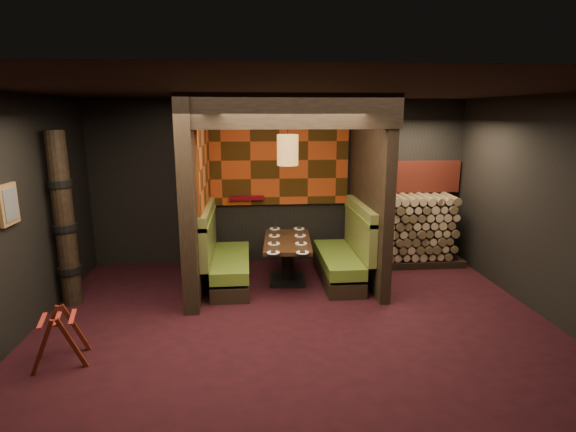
{
  "coord_description": "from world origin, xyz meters",
  "views": [
    {
      "loc": [
        -0.57,
        -5.02,
        2.6
      ],
      "look_at": [
        0.0,
        1.3,
        1.15
      ],
      "focal_mm": 28.0,
      "sensor_mm": 36.0,
      "label": 1
    }
  ],
  "objects_px": {
    "booth_bench_left": "(224,259)",
    "dining_table": "(287,254)",
    "firewood_stack": "(412,230)",
    "totem_column": "(64,221)",
    "pendant_lamp": "(288,150)",
    "luggage_rack": "(60,336)",
    "booth_bench_right": "(345,256)"
  },
  "relations": [
    {
      "from": "booth_bench_left",
      "to": "luggage_rack",
      "type": "distance_m",
      "value": 2.68
    },
    {
      "from": "totem_column",
      "to": "firewood_stack",
      "type": "relative_size",
      "value": 1.39
    },
    {
      "from": "luggage_rack",
      "to": "totem_column",
      "type": "bearing_deg",
      "value": 106.19
    },
    {
      "from": "booth_bench_left",
      "to": "dining_table",
      "type": "height_order",
      "value": "booth_bench_left"
    },
    {
      "from": "pendant_lamp",
      "to": "firewood_stack",
      "type": "xyz_separation_m",
      "value": [
        2.26,
        0.75,
        -1.47
      ]
    },
    {
      "from": "booth_bench_right",
      "to": "totem_column",
      "type": "bearing_deg",
      "value": -172.14
    },
    {
      "from": "booth_bench_left",
      "to": "luggage_rack",
      "type": "height_order",
      "value": "booth_bench_left"
    },
    {
      "from": "pendant_lamp",
      "to": "totem_column",
      "type": "bearing_deg",
      "value": -170.77
    },
    {
      "from": "booth_bench_right",
      "to": "booth_bench_left",
      "type": "bearing_deg",
      "value": 180.0
    },
    {
      "from": "totem_column",
      "to": "dining_table",
      "type": "bearing_deg",
      "value": 10.14
    },
    {
      "from": "pendant_lamp",
      "to": "firewood_stack",
      "type": "distance_m",
      "value": 2.8
    },
    {
      "from": "luggage_rack",
      "to": "firewood_stack",
      "type": "distance_m",
      "value": 5.65
    },
    {
      "from": "booth_bench_right",
      "to": "totem_column",
      "type": "distance_m",
      "value": 4.1
    },
    {
      "from": "booth_bench_left",
      "to": "totem_column",
      "type": "relative_size",
      "value": 0.67
    },
    {
      "from": "dining_table",
      "to": "firewood_stack",
      "type": "distance_m",
      "value": 2.37
    },
    {
      "from": "booth_bench_left",
      "to": "firewood_stack",
      "type": "distance_m",
      "value": 3.33
    },
    {
      "from": "totem_column",
      "to": "pendant_lamp",
      "type": "bearing_deg",
      "value": 9.23
    },
    {
      "from": "pendant_lamp",
      "to": "luggage_rack",
      "type": "distance_m",
      "value": 3.78
    },
    {
      "from": "dining_table",
      "to": "luggage_rack",
      "type": "distance_m",
      "value": 3.37
    },
    {
      "from": "booth_bench_left",
      "to": "booth_bench_right",
      "type": "relative_size",
      "value": 1.0
    },
    {
      "from": "firewood_stack",
      "to": "totem_column",
      "type": "bearing_deg",
      "value": -166.81
    },
    {
      "from": "dining_table",
      "to": "pendant_lamp",
      "type": "relative_size",
      "value": 1.36
    },
    {
      "from": "firewood_stack",
      "to": "dining_table",
      "type": "bearing_deg",
      "value": -162.79
    },
    {
      "from": "booth_bench_left",
      "to": "booth_bench_right",
      "type": "bearing_deg",
      "value": 0.0
    },
    {
      "from": "booth_bench_right",
      "to": "luggage_rack",
      "type": "relative_size",
      "value": 2.46
    },
    {
      "from": "booth_bench_left",
      "to": "dining_table",
      "type": "bearing_deg",
      "value": -0.04
    },
    {
      "from": "booth_bench_left",
      "to": "totem_column",
      "type": "xyz_separation_m",
      "value": [
        -2.09,
        -0.55,
        0.79
      ]
    },
    {
      "from": "pendant_lamp",
      "to": "firewood_stack",
      "type": "bearing_deg",
      "value": 18.35
    },
    {
      "from": "booth_bench_right",
      "to": "pendant_lamp",
      "type": "relative_size",
      "value": 1.6
    },
    {
      "from": "dining_table",
      "to": "firewood_stack",
      "type": "xyz_separation_m",
      "value": [
        2.26,
        0.7,
        0.15
      ]
    },
    {
      "from": "booth_bench_left",
      "to": "totem_column",
      "type": "distance_m",
      "value": 2.3
    },
    {
      "from": "booth_bench_left",
      "to": "totem_column",
      "type": "bearing_deg",
      "value": -165.25
    }
  ]
}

